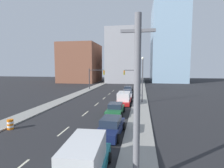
{
  "coord_description": "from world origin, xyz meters",
  "views": [
    {
      "loc": [
        7.03,
        -0.4,
        5.87
      ],
      "look_at": [
        0.57,
        37.29,
        2.2
      ],
      "focal_mm": 28.0,
      "sensor_mm": 36.0,
      "label": 1
    }
  ],
  "objects_px": {
    "traffic_barrel": "(10,124)",
    "sedan_navy": "(111,127)",
    "traffic_signal_left": "(94,76)",
    "box_truck_teal": "(85,162)",
    "utility_pole_right_near": "(137,100)",
    "street_lamp": "(142,76)",
    "sedan_silver": "(127,93)",
    "traffic_signal_right": "(135,76)",
    "box_truck_red": "(124,98)",
    "sedan_black": "(128,89)",
    "sedan_green": "(115,109)"
  },
  "relations": [
    {
      "from": "utility_pole_right_near",
      "to": "sedan_green",
      "type": "height_order",
      "value": "utility_pole_right_near"
    },
    {
      "from": "utility_pole_right_near",
      "to": "sedan_navy",
      "type": "height_order",
      "value": "utility_pole_right_near"
    },
    {
      "from": "traffic_barrel",
      "to": "sedan_green",
      "type": "height_order",
      "value": "sedan_green"
    },
    {
      "from": "sedan_navy",
      "to": "utility_pole_right_near",
      "type": "bearing_deg",
      "value": -66.2
    },
    {
      "from": "traffic_signal_left",
      "to": "sedan_silver",
      "type": "bearing_deg",
      "value": -45.34
    },
    {
      "from": "street_lamp",
      "to": "sedan_navy",
      "type": "bearing_deg",
      "value": -100.67
    },
    {
      "from": "utility_pole_right_near",
      "to": "street_lamp",
      "type": "bearing_deg",
      "value": 89.13
    },
    {
      "from": "traffic_signal_left",
      "to": "sedan_green",
      "type": "xyz_separation_m",
      "value": [
        9.17,
        -23.04,
        -2.95
      ]
    },
    {
      "from": "box_truck_teal",
      "to": "sedan_navy",
      "type": "height_order",
      "value": "box_truck_teal"
    },
    {
      "from": "sedan_navy",
      "to": "box_truck_red",
      "type": "distance_m",
      "value": 12.88
    },
    {
      "from": "traffic_signal_left",
      "to": "box_truck_red",
      "type": "height_order",
      "value": "traffic_signal_left"
    },
    {
      "from": "traffic_signal_right",
      "to": "box_truck_red",
      "type": "height_order",
      "value": "traffic_signal_right"
    },
    {
      "from": "utility_pole_right_near",
      "to": "sedan_navy",
      "type": "bearing_deg",
      "value": 110.97
    },
    {
      "from": "utility_pole_right_near",
      "to": "street_lamp",
      "type": "height_order",
      "value": "utility_pole_right_near"
    },
    {
      "from": "traffic_signal_right",
      "to": "street_lamp",
      "type": "distance_m",
      "value": 15.5
    },
    {
      "from": "street_lamp",
      "to": "utility_pole_right_near",
      "type": "bearing_deg",
      "value": -90.87
    },
    {
      "from": "street_lamp",
      "to": "sedan_green",
      "type": "height_order",
      "value": "street_lamp"
    },
    {
      "from": "traffic_barrel",
      "to": "sedan_navy",
      "type": "bearing_deg",
      "value": 1.59
    },
    {
      "from": "traffic_signal_right",
      "to": "sedan_silver",
      "type": "distance_m",
      "value": 10.17
    },
    {
      "from": "traffic_barrel",
      "to": "sedan_black",
      "type": "distance_m",
      "value": 28.32
    },
    {
      "from": "utility_pole_right_near",
      "to": "sedan_black",
      "type": "xyz_separation_m",
      "value": [
        -2.96,
        32.77,
        -3.65
      ]
    },
    {
      "from": "traffic_barrel",
      "to": "box_truck_teal",
      "type": "xyz_separation_m",
      "value": [
        9.42,
        -6.07,
        0.54
      ]
    },
    {
      "from": "sedan_black",
      "to": "traffic_signal_left",
      "type": "bearing_deg",
      "value": 163.09
    },
    {
      "from": "utility_pole_right_near",
      "to": "street_lamp",
      "type": "xyz_separation_m",
      "value": [
        0.31,
        20.49,
        0.13
      ]
    },
    {
      "from": "traffic_barrel",
      "to": "street_lamp",
      "type": "xyz_separation_m",
      "value": [
        12.34,
        14.55,
        3.94
      ]
    },
    {
      "from": "sedan_green",
      "to": "box_truck_red",
      "type": "distance_m",
      "value": 6.28
    },
    {
      "from": "traffic_signal_right",
      "to": "sedan_silver",
      "type": "xyz_separation_m",
      "value": [
        -1.05,
        -9.68,
        -2.94
      ]
    },
    {
      "from": "traffic_signal_left",
      "to": "sedan_black",
      "type": "relative_size",
      "value": 1.25
    },
    {
      "from": "box_truck_red",
      "to": "traffic_signal_left",
      "type": "bearing_deg",
      "value": 119.73
    },
    {
      "from": "box_truck_teal",
      "to": "sedan_silver",
      "type": "bearing_deg",
      "value": 86.56
    },
    {
      "from": "utility_pole_right_near",
      "to": "sedan_black",
      "type": "relative_size",
      "value": 1.89
    },
    {
      "from": "sedan_navy",
      "to": "sedan_black",
      "type": "xyz_separation_m",
      "value": [
        -0.58,
        26.56,
        -0.06
      ]
    },
    {
      "from": "traffic_barrel",
      "to": "box_truck_teal",
      "type": "bearing_deg",
      "value": -32.78
    },
    {
      "from": "traffic_signal_right",
      "to": "street_lamp",
      "type": "xyz_separation_m",
      "value": [
        1.83,
        -15.37,
        0.81
      ]
    },
    {
      "from": "traffic_barrel",
      "to": "sedan_silver",
      "type": "xyz_separation_m",
      "value": [
        9.46,
        20.24,
        0.2
      ]
    },
    {
      "from": "utility_pole_right_near",
      "to": "street_lamp",
      "type": "relative_size",
      "value": 1.11
    },
    {
      "from": "utility_pole_right_near",
      "to": "sedan_black",
      "type": "bearing_deg",
      "value": 95.16
    },
    {
      "from": "traffic_signal_left",
      "to": "utility_pole_right_near",
      "type": "height_order",
      "value": "utility_pole_right_near"
    },
    {
      "from": "traffic_signal_right",
      "to": "utility_pole_right_near",
      "type": "distance_m",
      "value": 35.9
    },
    {
      "from": "street_lamp",
      "to": "box_truck_red",
      "type": "height_order",
      "value": "street_lamp"
    },
    {
      "from": "traffic_signal_left",
      "to": "box_truck_teal",
      "type": "xyz_separation_m",
      "value": [
        9.54,
        -35.99,
        -2.59
      ]
    },
    {
      "from": "traffic_signal_left",
      "to": "box_truck_teal",
      "type": "bearing_deg",
      "value": -75.16
    },
    {
      "from": "sedan_green",
      "to": "sedan_silver",
      "type": "relative_size",
      "value": 0.93
    },
    {
      "from": "traffic_barrel",
      "to": "box_truck_red",
      "type": "bearing_deg",
      "value": 54.17
    },
    {
      "from": "box_truck_teal",
      "to": "box_truck_red",
      "type": "xyz_separation_m",
      "value": [
        0.07,
        19.21,
        -0.09
      ]
    },
    {
      "from": "sedan_silver",
      "to": "traffic_signal_left",
      "type": "bearing_deg",
      "value": 131.91
    },
    {
      "from": "street_lamp",
      "to": "box_truck_red",
      "type": "bearing_deg",
      "value": -153.76
    },
    {
      "from": "box_truck_red",
      "to": "sedan_black",
      "type": "xyz_separation_m",
      "value": [
        -0.42,
        13.69,
        -0.28
      ]
    },
    {
      "from": "box_truck_red",
      "to": "sedan_silver",
      "type": "xyz_separation_m",
      "value": [
        -0.03,
        7.1,
        -0.25
      ]
    },
    {
      "from": "utility_pole_right_near",
      "to": "box_truck_teal",
      "type": "height_order",
      "value": "utility_pole_right_near"
    }
  ]
}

